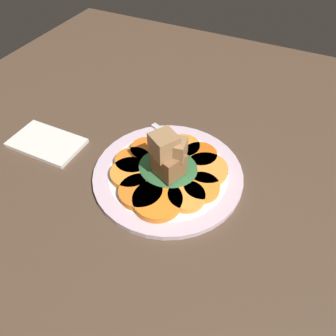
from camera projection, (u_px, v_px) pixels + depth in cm
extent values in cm
cube|color=#4C3828|center=(168.00, 180.00, 59.86)|extent=(120.00, 120.00, 2.00)
cylinder|color=silver|center=(168.00, 174.00, 58.78)|extent=(26.79, 26.79, 1.00)
cylinder|color=white|center=(168.00, 174.00, 58.75)|extent=(21.43, 21.43, 1.00)
cylinder|color=#D56013|center=(200.00, 156.00, 60.41)|extent=(6.31, 6.31, 1.20)
cylinder|color=orange|center=(184.00, 148.00, 61.93)|extent=(6.35, 6.35, 1.20)
cylinder|color=orange|center=(166.00, 144.00, 62.65)|extent=(6.24, 6.24, 1.20)
cylinder|color=orange|center=(147.00, 150.00, 61.48)|extent=(6.15, 6.15, 1.20)
cylinder|color=orange|center=(133.00, 161.00, 59.33)|extent=(6.58, 6.58, 1.20)
cylinder|color=orange|center=(131.00, 174.00, 57.25)|extent=(7.23, 7.23, 1.20)
cylinder|color=orange|center=(141.00, 192.00, 54.38)|extent=(7.38, 7.38, 1.20)
cylinder|color=orange|center=(157.00, 200.00, 53.12)|extent=(8.24, 8.24, 1.20)
cylinder|color=orange|center=(186.00, 196.00, 53.70)|extent=(6.22, 6.22, 1.20)
cylinder|color=orange|center=(201.00, 187.00, 55.06)|extent=(6.16, 6.16, 1.20)
cylinder|color=orange|center=(206.00, 169.00, 57.96)|extent=(7.60, 7.60, 1.20)
ellipsoid|color=#2D6033|center=(168.00, 168.00, 57.71)|extent=(11.24, 10.12, 1.78)
cube|color=olive|center=(168.00, 164.00, 54.53)|extent=(5.20, 5.20, 3.90)
cube|color=brown|center=(164.00, 159.00, 55.38)|extent=(4.58, 4.58, 3.81)
cube|color=brown|center=(169.00, 164.00, 54.26)|extent=(5.44, 5.44, 4.21)
cube|color=#9E754C|center=(165.00, 145.00, 51.88)|extent=(5.37, 5.37, 3.90)
cube|color=#9E754C|center=(176.00, 149.00, 52.66)|extent=(3.76, 3.76, 3.29)
cube|color=silver|center=(174.00, 140.00, 64.10)|extent=(12.36, 5.88, 0.40)
cube|color=silver|center=(201.00, 159.00, 60.36)|extent=(2.32, 2.73, 0.40)
cube|color=silver|center=(218.00, 166.00, 59.11)|extent=(4.82, 2.20, 0.40)
cube|color=silver|center=(215.00, 168.00, 58.80)|extent=(4.82, 2.20, 0.40)
cube|color=silver|center=(213.00, 169.00, 58.49)|extent=(4.82, 2.20, 0.40)
cube|color=silver|center=(210.00, 171.00, 58.18)|extent=(4.82, 2.20, 0.40)
cube|color=silver|center=(47.00, 143.00, 64.81)|extent=(14.18, 8.51, 0.80)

